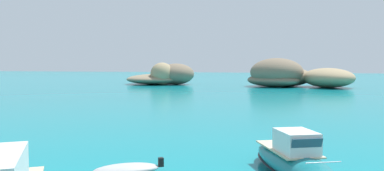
{
  "coord_description": "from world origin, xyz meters",
  "views": [
    {
      "loc": [
        9.59,
        -3.85,
        4.35
      ],
      "look_at": [
        1.71,
        22.33,
        2.81
      ],
      "focal_mm": 34.7,
      "sensor_mm": 36.0,
      "label": 1
    }
  ],
  "objects_px": {
    "motorboat_teal": "(293,160)",
    "islet_small": "(164,76)",
    "dinghy_tender": "(127,169)",
    "islet_large": "(292,76)"
  },
  "relations": [
    {
      "from": "motorboat_teal",
      "to": "islet_small",
      "type": "bearing_deg",
      "value": 115.28
    },
    {
      "from": "dinghy_tender",
      "to": "islet_large",
      "type": "bearing_deg",
      "value": 85.94
    },
    {
      "from": "dinghy_tender",
      "to": "motorboat_teal",
      "type": "bearing_deg",
      "value": 16.18
    },
    {
      "from": "islet_small",
      "to": "motorboat_teal",
      "type": "distance_m",
      "value": 67.95
    },
    {
      "from": "islet_large",
      "to": "motorboat_teal",
      "type": "bearing_deg",
      "value": -88.26
    },
    {
      "from": "islet_small",
      "to": "motorboat_teal",
      "type": "height_order",
      "value": "islet_small"
    },
    {
      "from": "islet_large",
      "to": "motorboat_teal",
      "type": "height_order",
      "value": "islet_large"
    },
    {
      "from": "islet_large",
      "to": "dinghy_tender",
      "type": "distance_m",
      "value": 62.72
    },
    {
      "from": "motorboat_teal",
      "to": "islet_large",
      "type": "bearing_deg",
      "value": 91.74
    },
    {
      "from": "islet_large",
      "to": "dinghy_tender",
      "type": "relative_size",
      "value": 8.54
    }
  ]
}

